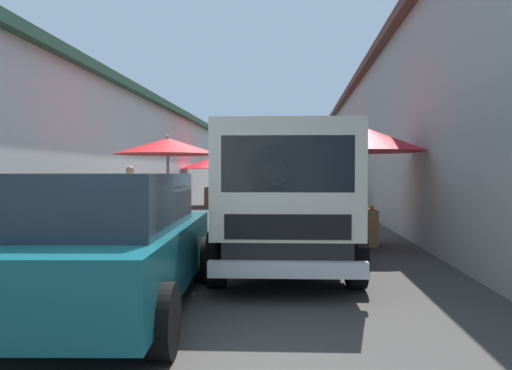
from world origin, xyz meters
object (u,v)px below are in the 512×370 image
at_px(fruit_stall_far_right, 166,162).
at_px(vendor_in_shade, 269,202).
at_px(fruit_stall_far_left, 314,168).
at_px(vendor_by_crates, 130,192).
at_px(fruit_stall_near_right, 366,150).
at_px(hatchback_car, 105,241).
at_px(parked_scooter, 345,203).
at_px(fruit_stall_mid_lane, 212,166).
at_px(delivery_truck, 285,203).

xyz_separation_m(fruit_stall_far_right, vendor_in_shade, (-0.32, -2.19, -0.81)).
relative_size(fruit_stall_far_right, fruit_stall_far_left, 0.81).
bearing_deg(vendor_by_crates, fruit_stall_far_left, -37.53).
distance_m(fruit_stall_near_right, vendor_by_crates, 6.32).
height_order(vendor_by_crates, vendor_in_shade, vendor_by_crates).
relative_size(fruit_stall_far_right, vendor_in_shade, 1.48).
xyz_separation_m(hatchback_car, vendor_by_crates, (7.34, 2.31, 0.21)).
relative_size(fruit_stall_near_right, parked_scooter, 1.43).
xyz_separation_m(fruit_stall_near_right, vendor_by_crates, (2.57, 5.69, -0.97)).
relative_size(fruit_stall_far_left, parked_scooter, 1.66).
bearing_deg(vendor_in_shade, parked_scooter, -18.29).
bearing_deg(fruit_stall_near_right, fruit_stall_far_left, 4.10).
xyz_separation_m(vendor_by_crates, parked_scooter, (3.95, -5.95, -0.50)).
height_order(fruit_stall_far_right, fruit_stall_far_left, fruit_stall_far_right).
height_order(fruit_stall_mid_lane, fruit_stall_near_right, fruit_stall_near_right).
xyz_separation_m(delivery_truck, vendor_by_crates, (5.48, 4.15, -0.09)).
xyz_separation_m(fruit_stall_far_right, parked_scooter, (6.26, -4.37, -1.24)).
bearing_deg(hatchback_car, fruit_stall_near_right, -35.31).
relative_size(fruit_stall_far_left, hatchback_car, 0.70).
bearing_deg(fruit_stall_far_right, hatchback_car, -171.84).
xyz_separation_m(vendor_by_crates, vendor_in_shade, (-2.63, -3.78, -0.07)).
relative_size(fruit_stall_mid_lane, fruit_stall_far_left, 1.02).
bearing_deg(parked_scooter, fruit_stall_near_right, 177.69).
relative_size(hatchback_car, vendor_in_shade, 2.62).
bearing_deg(vendor_in_shade, vendor_by_crates, 55.16).
xyz_separation_m(fruit_stall_far_right, hatchback_car, (-5.03, -0.72, -0.95)).
bearing_deg(fruit_stall_far_right, delivery_truck, -140.95).
height_order(vendor_in_shade, parked_scooter, vendor_in_shade).
relative_size(fruit_stall_far_right, vendor_by_crates, 1.38).
xyz_separation_m(fruit_stall_far_left, parked_scooter, (-2.61, -0.92, -1.22)).
bearing_deg(parked_scooter, hatchback_car, 162.10).
distance_m(fruit_stall_far_right, delivery_truck, 4.12).
bearing_deg(hatchback_car, fruit_stall_far_left, -11.11).
xyz_separation_m(fruit_stall_far_right, fruit_stall_near_right, (-0.25, -4.10, 0.23)).
distance_m(fruit_stall_far_left, hatchback_car, 14.19).
distance_m(delivery_truck, vendor_by_crates, 6.87).
xyz_separation_m(fruit_stall_far_right, delivery_truck, (-3.16, -2.57, -0.65)).
height_order(fruit_stall_far_left, vendor_by_crates, fruit_stall_far_left).
distance_m(fruit_stall_mid_lane, parked_scooter, 7.31).
relative_size(fruit_stall_far_right, parked_scooter, 1.34).
distance_m(fruit_stall_far_right, fruit_stall_near_right, 4.12).
xyz_separation_m(fruit_stall_far_left, delivery_truck, (-12.03, 0.88, -0.62)).
relative_size(fruit_stall_far_right, fruit_stall_near_right, 0.94).
xyz_separation_m(fruit_stall_mid_lane, vendor_by_crates, (-8.78, 0.63, -0.82)).
xyz_separation_m(delivery_truck, vendor_in_shade, (2.84, 0.37, -0.17)).
distance_m(fruit_stall_mid_lane, fruit_stall_near_right, 12.42).
distance_m(fruit_stall_far_left, vendor_by_crates, 8.30).
bearing_deg(fruit_stall_mid_lane, vendor_by_crates, 175.91).
distance_m(fruit_stall_mid_lane, fruit_stall_far_left, 4.94).
relative_size(delivery_truck, parked_scooter, 2.96).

